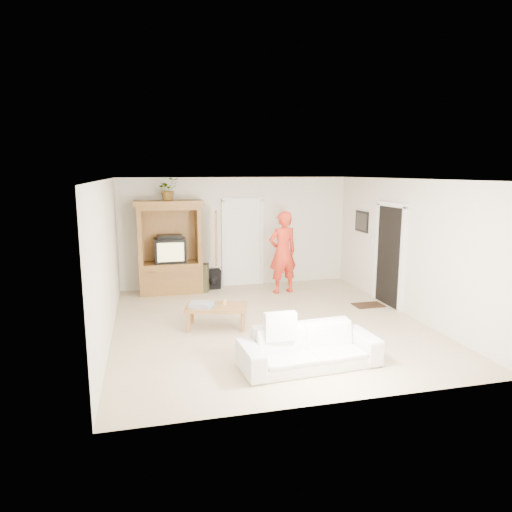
{
  "coord_description": "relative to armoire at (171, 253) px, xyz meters",
  "views": [
    {
      "loc": [
        -2.11,
        -7.68,
        2.73
      ],
      "look_at": [
        -0.1,
        0.6,
        1.15
      ],
      "focal_mm": 32.0,
      "sensor_mm": 36.0,
      "label": 1
    }
  ],
  "objects": [
    {
      "name": "sofa",
      "position": [
        1.64,
        -4.59,
        -0.62
      ],
      "size": [
        2.01,
        0.91,
        0.57
      ],
      "primitive_type": "imported",
      "rotation": [
        0.0,
        0.0,
        0.07
      ],
      "color": "silver",
      "rests_on": "floor"
    },
    {
      "name": "doorway_right",
      "position": [
        4.3,
        -2.06,
        0.11
      ],
      "size": [
        0.05,
        0.9,
        2.04
      ],
      "primitive_type": "cube",
      "color": "black",
      "rests_on": "floor"
    },
    {
      "name": "backpack_olive",
      "position": [
        0.64,
        -0.12,
        -0.58
      ],
      "size": [
        0.41,
        0.35,
        0.66
      ],
      "primitive_type": null,
      "rotation": [
        0.0,
        0.0,
        -0.33
      ],
      "color": "#47442B",
      "rests_on": "floor"
    },
    {
      "name": "candle",
      "position": [
        0.76,
        -2.61,
        -0.46
      ],
      "size": [
        0.08,
        0.08,
        0.1
      ],
      "primitive_type": "cylinder",
      "color": "tan",
      "rests_on": "coffee_table"
    },
    {
      "name": "plant",
      "position": [
        -0.02,
        -0.03,
        1.44
      ],
      "size": [
        0.56,
        0.53,
        0.5
      ],
      "primitive_type": "imported",
      "rotation": [
        0.0,
        0.0,
        0.39
      ],
      "color": "#4C7238",
      "rests_on": "armoire"
    },
    {
      "name": "coffee_table",
      "position": [
        0.62,
        -2.66,
        -0.56
      ],
      "size": [
        1.19,
        0.83,
        0.4
      ],
      "rotation": [
        0.0,
        0.0,
        -0.24
      ],
      "color": "#9C6935",
      "rests_on": "floor"
    },
    {
      "name": "man",
      "position": [
        2.45,
        -0.64,
        0.02
      ],
      "size": [
        0.75,
        0.56,
        1.87
      ],
      "primitive_type": "imported",
      "rotation": [
        0.0,
        0.0,
        3.32
      ],
      "color": "red",
      "rests_on": "floor"
    },
    {
      "name": "framed_picture",
      "position": [
        4.31,
        -0.76,
        0.69
      ],
      "size": [
        0.03,
        0.6,
        0.48
      ],
      "primitive_type": "cube",
      "color": "black",
      "rests_on": "wall_right"
    },
    {
      "name": "door_back",
      "position": [
        1.73,
        0.31,
        0.11
      ],
      "size": [
        0.85,
        0.05,
        2.04
      ],
      "primitive_type": "cube",
      "color": "white",
      "rests_on": "floor"
    },
    {
      "name": "floor",
      "position": [
        1.58,
        -2.66,
        -0.91
      ],
      "size": [
        6.0,
        6.0,
        0.0
      ],
      "primitive_type": "plane",
      "color": "tan",
      "rests_on": "ground"
    },
    {
      "name": "towel",
      "position": [
        0.34,
        -2.66,
        -0.47
      ],
      "size": [
        0.46,
        0.41,
        0.08
      ],
      "primitive_type": "cube",
      "rotation": [
        0.0,
        0.0,
        -0.42
      ],
      "color": "#CC444D",
      "rests_on": "coffee_table"
    },
    {
      "name": "wall_right",
      "position": [
        4.33,
        -2.66,
        0.39
      ],
      "size": [
        0.0,
        6.0,
        6.0
      ],
      "primitive_type": "plane",
      "rotation": [
        1.57,
        0.0,
        -1.57
      ],
      "color": "silver",
      "rests_on": "floor"
    },
    {
      "name": "doormat",
      "position": [
        3.88,
        -2.06,
        -0.9
      ],
      "size": [
        0.6,
        0.4,
        0.02
      ],
      "primitive_type": "cube",
      "color": "#382316",
      "rests_on": "floor"
    },
    {
      "name": "wall_left",
      "position": [
        -1.17,
        -2.66,
        0.39
      ],
      "size": [
        0.0,
        6.0,
        6.0
      ],
      "primitive_type": "plane",
      "rotation": [
        1.57,
        0.0,
        1.57
      ],
      "color": "silver",
      "rests_on": "floor"
    },
    {
      "name": "wall_front",
      "position": [
        1.58,
        -5.66,
        0.39
      ],
      "size": [
        5.5,
        0.0,
        5.5
      ],
      "primitive_type": "plane",
      "rotation": [
        -1.57,
        0.0,
        0.0
      ],
      "color": "silver",
      "rests_on": "floor"
    },
    {
      "name": "armoire",
      "position": [
        0.0,
        0.0,
        0.0
      ],
      "size": [
        1.82,
        1.14,
        2.1
      ],
      "color": "#95612E",
      "rests_on": "floor"
    },
    {
      "name": "wall_back",
      "position": [
        1.58,
        0.34,
        0.39
      ],
      "size": [
        5.5,
        0.0,
        5.5
      ],
      "primitive_type": "plane",
      "rotation": [
        1.57,
        0.0,
        0.0
      ],
      "color": "silver",
      "rests_on": "floor"
    },
    {
      "name": "backpack_black",
      "position": [
        0.94,
        0.06,
        -0.68
      ],
      "size": [
        0.39,
        0.25,
        0.46
      ],
      "primitive_type": null,
      "rotation": [
        0.0,
        0.0,
        0.09
      ],
      "color": "black",
      "rests_on": "floor"
    },
    {
      "name": "ceiling",
      "position": [
        1.58,
        -2.66,
        1.69
      ],
      "size": [
        6.0,
        6.0,
        0.0
      ],
      "primitive_type": "plane",
      "rotation": [
        3.14,
        0.0,
        0.0
      ],
      "color": "white",
      "rests_on": "floor"
    }
  ]
}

